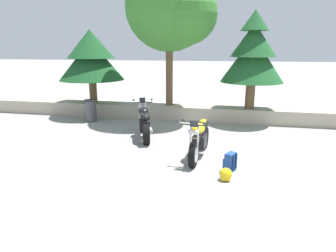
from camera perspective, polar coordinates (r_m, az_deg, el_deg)
ground_plane at (r=7.37m, az=16.98°, el=-8.24°), size 120.00×120.00×0.00m
stone_wall at (r=11.87m, az=15.18°, el=2.01°), size 36.00×0.80×0.55m
motorcycle_black_near_left at (r=9.51m, az=-4.60°, el=0.67°), size 0.98×1.99×1.18m
motorcycle_yellow_centre at (r=7.79m, az=6.01°, el=-2.58°), size 0.67×2.07×1.18m
rider_backpack at (r=7.12m, az=11.93°, el=-6.62°), size 0.33×0.35×0.47m
rider_helmet at (r=6.65m, az=11.11°, el=-9.16°), size 0.28×0.28×0.28m
pine_tree_far_left at (r=12.94m, az=-14.69°, el=12.95°), size 2.68×2.68×3.01m
leafy_tree_mid_left at (r=11.86m, az=0.98°, el=21.82°), size 3.53×3.37×5.46m
pine_tree_mid_right at (r=11.61m, az=16.12°, el=13.49°), size 2.32×2.32×3.60m
trash_bin at (r=11.96m, az=-14.73°, el=2.90°), size 0.46×0.46×0.86m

